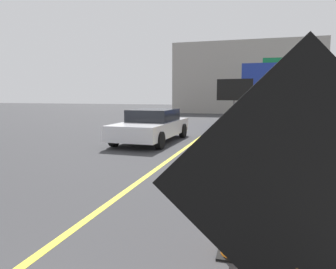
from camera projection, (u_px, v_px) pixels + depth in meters
name	position (u px, v px, depth m)	size (l,w,h in m)	color
lane_center_stripe	(132.00, 187.00, 6.81)	(0.14, 36.00, 0.01)	yellow
roadwork_sign	(300.00, 194.00, 1.70)	(1.61, 0.33, 2.33)	#593819
arrow_board_trailer	(233.00, 129.00, 14.00)	(1.60, 1.93, 2.70)	orange
box_truck	(265.00, 96.00, 18.65)	(2.64, 7.13, 3.58)	black
pickup_car	(152.00, 125.00, 13.26)	(2.22, 4.97, 1.38)	silver
highway_guide_sign	(288.00, 76.00, 23.52)	(2.79, 0.30, 5.00)	gray
far_building_block	(246.00, 79.00, 34.48)	(15.29, 6.70, 7.47)	gray
traffic_cone_near_sign	(233.00, 227.00, 3.84)	(0.36, 0.36, 0.77)	black
traffic_cone_mid_lane	(239.00, 166.00, 7.44)	(0.36, 0.36, 0.60)	black
traffic_cone_far_lane	(244.00, 143.00, 10.65)	(0.36, 0.36, 0.73)	black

